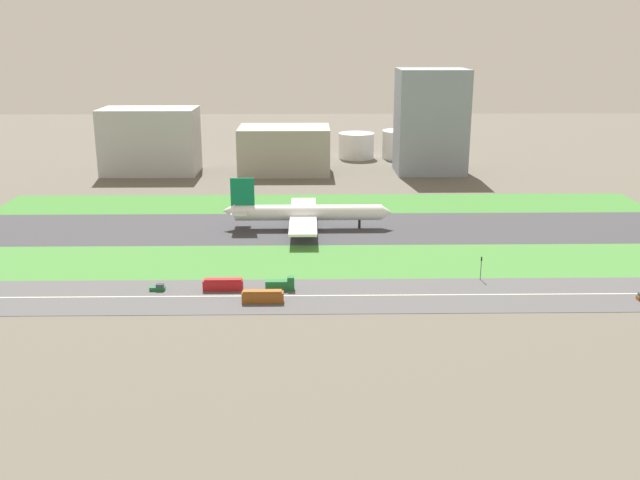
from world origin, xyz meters
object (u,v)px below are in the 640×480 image
object	(u,v)px
office_tower	(431,121)
fuel_tank_west	(313,145)
bus_0	(223,284)
bus_1	(263,296)
car_2	(158,288)
fuel_tank_east	(403,144)
hangar_building	(284,150)
traffic_light	(481,266)
airliner	(304,213)
terminal_building	(150,141)
fuel_tank_centre	(356,146)
truck_0	(281,285)

from	to	relation	value
office_tower	fuel_tank_west	distance (m)	79.15
bus_0	bus_1	bearing A→B (deg)	-39.37
bus_0	office_tower	bearing A→B (deg)	63.63
bus_1	office_tower	size ratio (longest dim) A/B	0.21
car_2	fuel_tank_west	xyz separation A→B (m)	(46.94, 227.00, 7.20)
fuel_tank_east	office_tower	bearing A→B (deg)	-79.34
hangar_building	office_tower	bearing A→B (deg)	0.00
car_2	hangar_building	bearing A→B (deg)	80.22
bus_0	traffic_light	distance (m)	77.89
airliner	fuel_tank_west	bearing A→B (deg)	88.35
airliner	traffic_light	bearing A→B (deg)	-48.01
traffic_light	fuel_tank_east	world-z (taller)	fuel_tank_east
car_2	bus_0	xyz separation A→B (m)	(18.94, -0.00, 0.90)
bus_0	terminal_building	distance (m)	191.81
car_2	fuel_tank_centre	size ratio (longest dim) A/B	0.21
bus_1	fuel_tank_west	distance (m)	237.61
bus_1	office_tower	bearing A→B (deg)	-112.12
car_2	fuel_tank_east	size ratio (longest dim) A/B	0.18
bus_0	fuel_tank_east	size ratio (longest dim) A/B	0.47
terminal_building	fuel_tank_centre	distance (m)	121.61
airliner	bus_0	size ratio (longest dim) A/B	5.60
terminal_building	fuel_tank_west	world-z (taller)	terminal_building
terminal_building	fuel_tank_west	size ratio (longest dim) A/B	3.06
fuel_tank_centre	office_tower	bearing A→B (deg)	-51.14
fuel_tank_west	hangar_building	bearing A→B (deg)	-109.08
hangar_building	fuel_tank_centre	bearing A→B (deg)	47.28
bus_1	airliner	bearing A→B (deg)	-98.19
bus_0	car_2	bearing A→B (deg)	180.00
car_2	bus_1	world-z (taller)	bus_1
office_tower	truck_0	bearing A→B (deg)	-111.95
truck_0	office_tower	xyz separation A→B (m)	(73.36, 182.00, 25.54)
office_tower	hangar_building	bearing A→B (deg)	180.00
bus_0	fuel_tank_west	bearing A→B (deg)	82.97
bus_0	bus_1	xyz separation A→B (m)	(12.19, -10.00, 0.00)
airliner	truck_0	world-z (taller)	airliner
bus_1	terminal_building	world-z (taller)	terminal_building
terminal_building	office_tower	world-z (taller)	office_tower
fuel_tank_centre	car_2	bearing A→B (deg)	-107.81
traffic_light	fuel_tank_west	xyz separation A→B (m)	(-49.44, 219.01, 3.83)
car_2	fuel_tank_west	distance (m)	231.91
fuel_tank_centre	fuel_tank_east	distance (m)	27.80
car_2	bus_1	distance (m)	32.71
truck_0	hangar_building	xyz separation A→B (m)	(-4.45, 182.00, 10.59)
traffic_light	fuel_tank_east	size ratio (longest dim) A/B	0.29
truck_0	traffic_light	size ratio (longest dim) A/B	1.17
car_2	terminal_building	world-z (taller)	terminal_building
car_2	fuel_tank_west	size ratio (longest dim) A/B	0.27
office_tower	airliner	bearing A→B (deg)	-120.38
truck_0	office_tower	bearing A→B (deg)	68.05
bus_0	fuel_tank_east	bearing A→B (deg)	70.19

